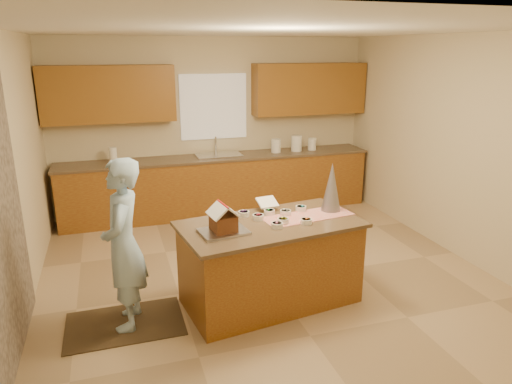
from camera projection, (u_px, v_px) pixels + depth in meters
floor at (270, 280)px, 5.34m from camera, size 5.50×5.50×0.00m
ceiling at (272, 29)px, 4.55m from camera, size 5.50×5.50×0.00m
wall_back at (214, 126)px, 7.45m from camera, size 5.50×5.50×0.00m
wall_front at (446, 284)px, 2.44m from camera, size 5.50×5.50×0.00m
wall_left at (8, 184)px, 4.22m from camera, size 5.50×5.50×0.00m
wall_right at (466, 150)px, 5.67m from camera, size 5.50×5.50×0.00m
window_curtain at (214, 107)px, 7.34m from camera, size 1.05×0.03×1.00m
back_counter_base at (219, 186)px, 7.44m from camera, size 4.80×0.60×0.88m
back_counter_top at (219, 157)px, 7.31m from camera, size 4.85×0.63×0.04m
upper_cabinet_left at (109, 94)px, 6.68m from camera, size 1.85×0.35×0.80m
upper_cabinet_right at (309, 89)px, 7.57m from camera, size 1.85×0.35×0.80m
sink at (219, 158)px, 7.31m from camera, size 0.70×0.45×0.12m
faucet at (216, 145)px, 7.43m from camera, size 0.03×0.03×0.28m
island_base at (270, 264)px, 4.78m from camera, size 1.81×1.08×0.83m
island_top at (271, 224)px, 4.65m from camera, size 1.89×1.17×0.04m
table_runner at (308, 216)px, 4.82m from camera, size 0.99×0.47×0.01m
baking_tray at (224, 232)px, 4.39m from camera, size 0.48×0.38×0.02m
cookbook at (267, 202)px, 4.99m from camera, size 0.23×0.19×0.09m
tinsel_tree at (332, 187)px, 4.92m from camera, size 0.24×0.24×0.52m
rug at (125, 324)px, 4.48m from camera, size 1.09×0.71×0.01m
boy at (124, 245)px, 4.26m from camera, size 0.48×0.64×1.61m
canister_a at (276, 146)px, 7.55m from camera, size 0.16×0.16×0.22m
canister_b at (297, 143)px, 7.64m from camera, size 0.18×0.18×0.26m
canister_c at (312, 144)px, 7.73m from camera, size 0.14×0.14×0.20m
paper_towel at (113, 155)px, 6.82m from camera, size 0.11×0.11×0.24m
gingerbread_house at (223, 220)px, 4.36m from camera, size 0.29×0.30×0.27m
candy_bowls at (278, 216)px, 4.75m from camera, size 0.74×0.53×0.05m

